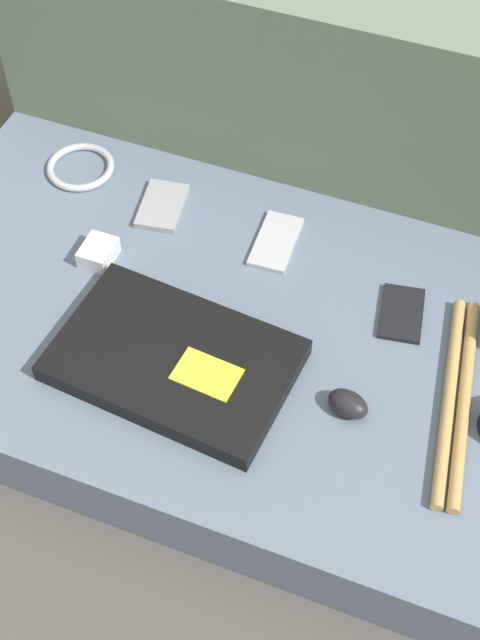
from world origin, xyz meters
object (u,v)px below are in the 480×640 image
object	(u,v)px
phone_small	(402,313)
laptop	(174,360)
phone_silver	(162,206)
charger_brick	(98,253)
computer_mouse	(348,404)
phone_black	(276,242)

from	to	relation	value
phone_small	laptop	bearing A→B (deg)	-152.82
phone_silver	charger_brick	distance (m)	0.15
computer_mouse	charger_brick	bearing A→B (deg)	176.68
computer_mouse	phone_small	xyz separation A→B (m)	(0.03, 0.19, -0.01)
phone_silver	phone_black	size ratio (longest dim) A/B	0.95
laptop	charger_brick	size ratio (longest dim) A/B	5.96
phone_silver	phone_small	xyz separation A→B (m)	(0.43, -0.07, -0.00)
computer_mouse	phone_silver	xyz separation A→B (m)	(-0.40, 0.27, -0.01)
phone_black	charger_brick	size ratio (longest dim) A/B	2.08
laptop	phone_black	world-z (taller)	laptop
phone_silver	phone_small	world-z (taller)	phone_silver
phone_silver	phone_black	bearing A→B (deg)	-10.96
phone_silver	charger_brick	xyz separation A→B (m)	(-0.05, -0.14, 0.01)
phone_silver	laptop	bearing A→B (deg)	-71.78
computer_mouse	charger_brick	world-z (taller)	computer_mouse
charger_brick	computer_mouse	bearing A→B (deg)	-15.79
computer_mouse	phone_black	distance (m)	0.33
charger_brick	phone_black	bearing A→B (deg)	27.86
laptop	phone_black	distance (m)	0.28
phone_small	charger_brick	size ratio (longest dim) A/B	1.88
phone_small	charger_brick	xyz separation A→B (m)	(-0.48, -0.06, 0.01)
phone_silver	phone_black	xyz separation A→B (m)	(0.20, -0.01, -0.00)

